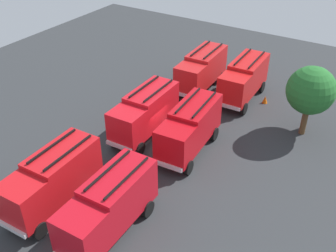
# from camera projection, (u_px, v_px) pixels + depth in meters

# --- Properties ---
(ground_plane) EXTENTS (56.66, 56.66, 0.00)m
(ground_plane) POSITION_uv_depth(u_px,v_px,m) (168.00, 140.00, 32.62)
(ground_plane) COLOR #2D3033
(fire_truck_0) EXTENTS (7.29, 2.98, 3.88)m
(fire_truck_0) POSITION_uv_depth(u_px,v_px,m) (201.00, 69.00, 39.09)
(fire_truck_0) COLOR red
(fire_truck_0) RESTS_ON ground
(fire_truck_1) EXTENTS (7.25, 2.89, 3.88)m
(fire_truck_1) POSITION_uv_depth(u_px,v_px,m) (145.00, 112.00, 32.25)
(fire_truck_1) COLOR red
(fire_truck_1) RESTS_ON ground
(fire_truck_2) EXTENTS (7.27, 2.93, 3.88)m
(fire_truck_2) POSITION_uv_depth(u_px,v_px,m) (53.00, 178.00, 25.35)
(fire_truck_2) COLOR red
(fire_truck_2) RESTS_ON ground
(fire_truck_3) EXTENTS (7.28, 2.95, 3.88)m
(fire_truck_3) POSITION_uv_depth(u_px,v_px,m) (244.00, 78.00, 37.34)
(fire_truck_3) COLOR red
(fire_truck_3) RESTS_ON ground
(fire_truck_4) EXTENTS (7.35, 3.16, 3.88)m
(fire_truck_4) POSITION_uv_depth(u_px,v_px,m) (190.00, 127.00, 30.34)
(fire_truck_4) COLOR red
(fire_truck_4) RESTS_ON ground
(fire_truck_5) EXTENTS (7.25, 2.88, 3.88)m
(fire_truck_5) POSITION_uv_depth(u_px,v_px,m) (109.00, 205.00, 23.33)
(fire_truck_5) COLOR red
(fire_truck_5) RESTS_ON ground
(firefighter_0) EXTENTS (0.47, 0.46, 1.75)m
(firefighter_0) POSITION_uv_depth(u_px,v_px,m) (119.00, 165.00, 28.35)
(firefighter_0) COLOR black
(firefighter_0) RESTS_ON ground
(firefighter_1) EXTENTS (0.48, 0.44, 1.65)m
(firefighter_1) POSITION_uv_depth(u_px,v_px,m) (213.00, 107.00, 35.40)
(firefighter_1) COLOR black
(firefighter_1) RESTS_ON ground
(tree_0) EXTENTS (3.43, 3.43, 5.32)m
(tree_0) POSITION_uv_depth(u_px,v_px,m) (311.00, 92.00, 32.06)
(tree_0) COLOR brown
(tree_0) RESTS_ON ground
(tree_1) EXTENTS (3.89, 3.89, 6.03)m
(tree_1) POSITION_uv_depth(u_px,v_px,m) (311.00, 91.00, 31.27)
(tree_1) COLOR brown
(tree_1) RESTS_ON ground
(traffic_cone_0) EXTENTS (0.46, 0.46, 0.66)m
(traffic_cone_0) POSITION_uv_depth(u_px,v_px,m) (78.00, 148.00, 31.15)
(traffic_cone_0) COLOR #F2600C
(traffic_cone_0) RESTS_ON ground
(traffic_cone_1) EXTENTS (0.49, 0.49, 0.70)m
(traffic_cone_1) POSITION_uv_depth(u_px,v_px,m) (214.00, 102.00, 37.27)
(traffic_cone_1) COLOR #F2600C
(traffic_cone_1) RESTS_ON ground
(traffic_cone_2) EXTENTS (0.50, 0.50, 0.72)m
(traffic_cone_2) POSITION_uv_depth(u_px,v_px,m) (265.00, 100.00, 37.60)
(traffic_cone_2) COLOR #F2600C
(traffic_cone_2) RESTS_ON ground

